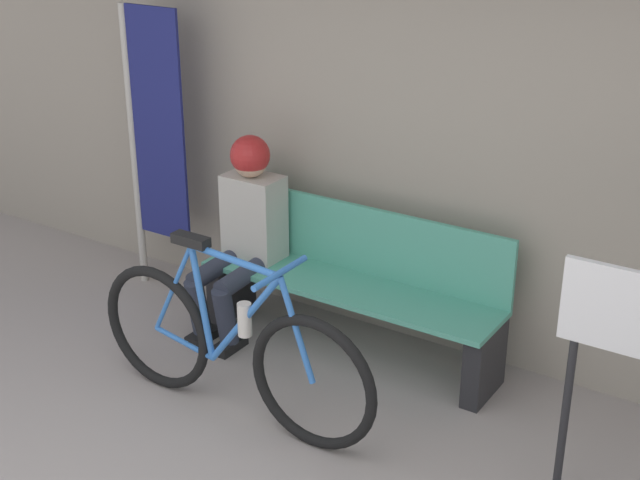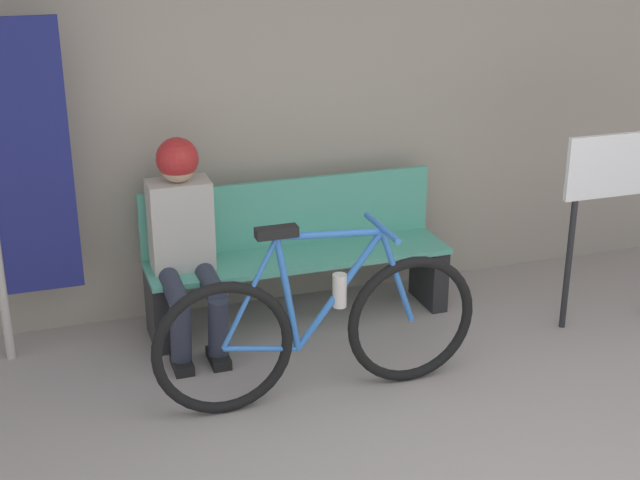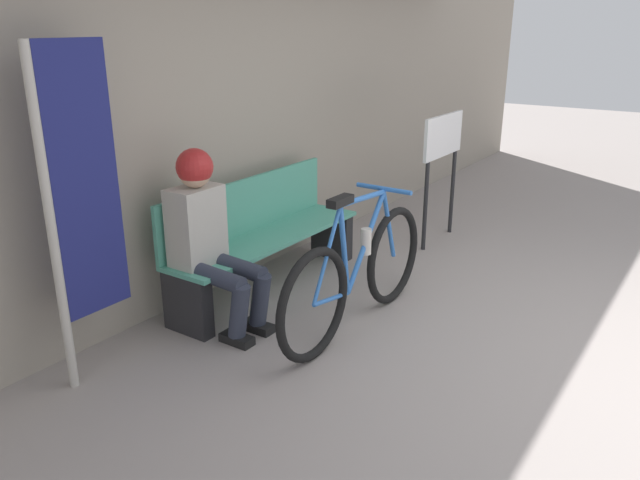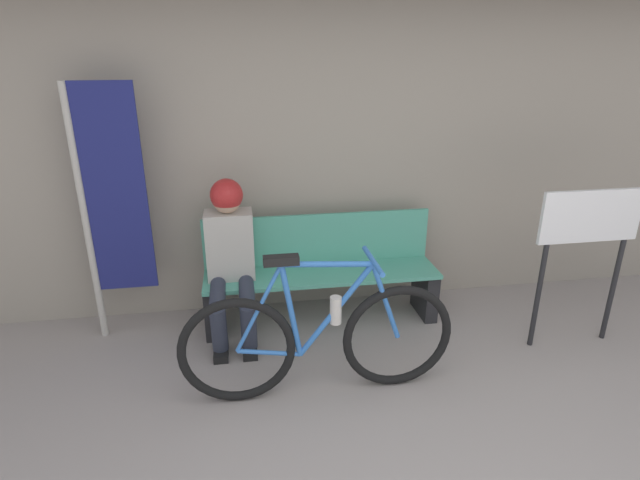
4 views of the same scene
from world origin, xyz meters
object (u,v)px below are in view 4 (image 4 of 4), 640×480
(person_seated, at_px, (230,250))
(banner_pole, at_px, (107,199))
(signboard, at_px, (588,233))
(park_bench_near, at_px, (321,273))
(bicycle, at_px, (319,339))

(person_seated, distance_m, banner_pole, 0.90)
(person_seated, relative_size, signboard, 1.02)
(signboard, bearing_deg, park_bench_near, 159.94)
(park_bench_near, height_order, banner_pole, banner_pole)
(park_bench_near, relative_size, banner_pole, 0.97)
(banner_pole, distance_m, signboard, 3.27)
(banner_pole, relative_size, signboard, 1.59)
(park_bench_near, bearing_deg, person_seated, -170.56)
(person_seated, relative_size, banner_pole, 0.64)
(banner_pole, bearing_deg, bicycle, -34.90)
(bicycle, bearing_deg, signboard, 8.41)
(bicycle, height_order, person_seated, person_seated)
(bicycle, relative_size, person_seated, 1.43)
(banner_pole, xyz_separation_m, signboard, (3.20, -0.64, -0.20))
(park_bench_near, xyz_separation_m, person_seated, (-0.67, -0.11, 0.28))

